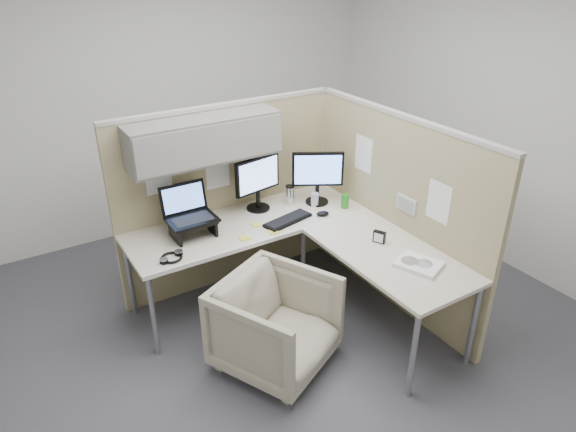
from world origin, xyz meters
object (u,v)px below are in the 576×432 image
desk (299,240)px  monitor_left (258,179)px  keyboard (288,220)px  office_chair (276,321)px

desk → monitor_left: monitor_left is taller
monitor_left → keyboard: bearing=-85.7°
desk → keyboard: size_ratio=4.68×
desk → monitor_left: size_ratio=4.29×
keyboard → desk: bearing=-112.5°
office_chair → monitor_left: size_ratio=1.62×
desk → office_chair: bearing=-137.8°
desk → keyboard: keyboard is taller
office_chair → keyboard: size_ratio=1.76×
office_chair → monitor_left: 1.25m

